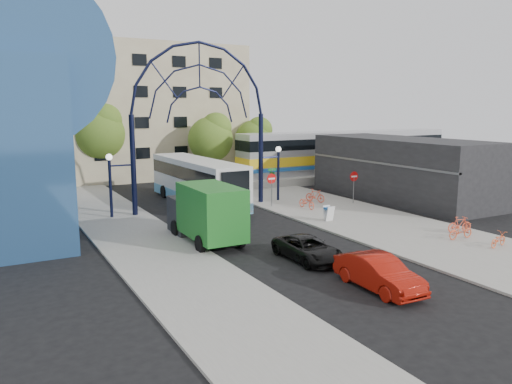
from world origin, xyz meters
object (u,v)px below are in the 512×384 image
stop_sign (272,182)px  bike_far_a (460,231)px  train_car (347,151)px  city_bus (197,181)px  tree_north_c (255,137)px  black_suv (308,249)px  tree_north_a (212,137)px  sandwich_board (329,211)px  green_truck (205,213)px  gateway_arch (200,92)px  bike_near_a (307,202)px  street_name_sign (272,178)px  bike_far_c (498,239)px  bike_near_b (315,196)px  tree_north_b (100,131)px  do_not_enter_sign (354,180)px  bike_far_b (460,224)px  red_sedan (379,273)px

stop_sign → bike_far_a: (4.57, -13.28, -1.42)m
train_car → city_bus: bearing=-163.2°
tree_north_c → black_suv: 30.92m
tree_north_a → stop_sign: bearing=-95.4°
sandwich_board → green_truck: 8.97m
train_car → tree_north_a: tree_north_a is taller
train_car → tree_north_c: (-7.88, 5.93, 1.37)m
gateway_arch → bike_near_a: gateway_arch is taller
street_name_sign → bike_near_a: 3.32m
sandwich_board → bike_far_c: sandwich_board is taller
city_bus → bike_near_b: 9.29m
tree_north_b → city_bus: size_ratio=0.62×
stop_sign → do_not_enter_sign: stop_sign is taller
street_name_sign → city_bus: (-4.67, 3.52, -0.30)m
stop_sign → bike_far_c: stop_sign is taller
city_bus → black_suv: city_bus is taller
stop_sign → black_suv: bearing=-112.7°
stop_sign → street_name_sign: (0.40, 0.60, 0.14)m
bike_far_b → train_car: bearing=-10.5°
street_name_sign → tree_north_a: size_ratio=0.40×
tree_north_c → street_name_sign: bearing=-114.3°
green_truck → bike_far_b: size_ratio=4.10×
tree_north_b → tree_north_a: bearing=-21.8°
bike_near_a → bike_near_b: (2.00, 1.77, 0.04)m
black_suv → street_name_sign: bearing=66.4°
train_car → red_sedan: 33.57m
sandwich_board → tree_north_a: bearing=88.5°
train_car → bike_far_b: size_ratio=15.68×
bike_far_b → black_suv: bearing=102.0°
sandwich_board → tree_north_b: 26.15m
city_bus → green_truck: size_ratio=1.95×
green_truck → do_not_enter_sign: bearing=17.9°
bike_far_b → do_not_enter_sign: bearing=10.1°
green_truck → bike_far_c: (13.08, -8.91, -1.13)m
sandwich_board → red_sedan: bearing=-117.4°
bike_far_c → bike_near_b: bearing=-6.9°
bike_near_b → bike_far_a: (0.69, -13.10, -0.06)m
bike_near_a → bike_far_a: (2.69, -11.34, -0.01)m
red_sedan → bike_far_a: 10.04m
sandwich_board → bike_near_b: 6.60m
street_name_sign → sandwich_board: 6.78m
gateway_arch → bike_far_b: size_ratio=8.52×
gateway_arch → do_not_enter_sign: size_ratio=5.50×
tree_north_c → tree_north_a: bearing=-161.6°
stop_sign → sandwich_board: bearing=-82.4°
do_not_enter_sign → bike_near_b: do_not_enter_sign is taller
street_name_sign → green_truck: 11.07m
train_car → bike_near_a: bearing=-138.1°
tree_north_c → train_car: bearing=-37.0°
city_bus → bike_far_a: size_ratio=7.45×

